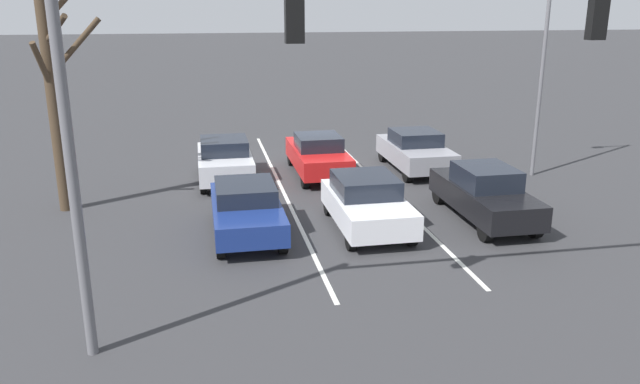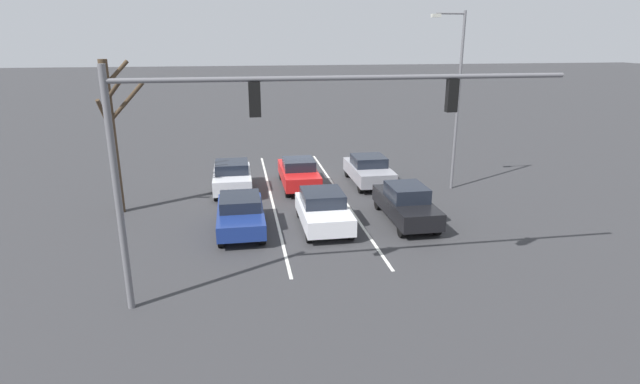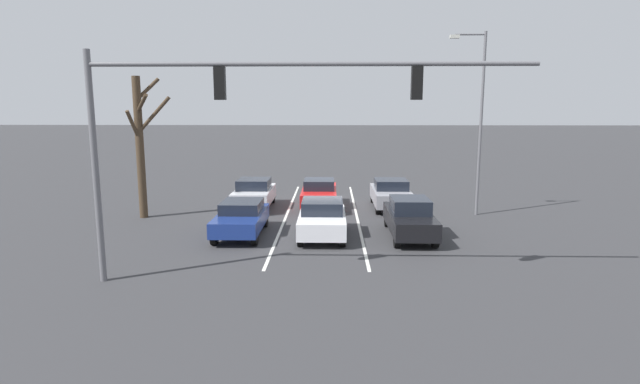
% 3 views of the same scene
% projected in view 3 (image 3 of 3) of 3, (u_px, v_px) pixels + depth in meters
% --- Properties ---
extents(ground_plane, '(240.00, 240.00, 0.00)m').
position_uv_depth(ground_plane, '(323.00, 204.00, 27.85)').
color(ground_plane, '#333335').
extents(lane_stripe_left_divider, '(0.12, 17.58, 0.01)m').
position_uv_depth(lane_stripe_left_divider, '(356.00, 215.00, 25.06)').
color(lane_stripe_left_divider, silver).
rests_on(lane_stripe_left_divider, ground_plane).
extents(lane_stripe_center_divider, '(0.12, 17.58, 0.01)m').
position_uv_depth(lane_stripe_center_divider, '(287.00, 214.00, 25.14)').
color(lane_stripe_center_divider, silver).
rests_on(lane_stripe_center_divider, ground_plane).
extents(car_navy_rightlane_front, '(1.86, 4.26, 1.43)m').
position_uv_depth(car_navy_rightlane_front, '(241.00, 217.00, 21.05)').
color(car_navy_rightlane_front, navy).
rests_on(car_navy_rightlane_front, ground_plane).
extents(car_black_leftlane_front, '(1.73, 4.59, 1.64)m').
position_uv_depth(car_black_leftlane_front, '(410.00, 217.00, 20.79)').
color(car_black_leftlane_front, black).
rests_on(car_black_leftlane_front, ground_plane).
extents(car_white_midlane_front, '(1.91, 4.00, 1.52)m').
position_uv_depth(car_white_midlane_front, '(322.00, 218.00, 20.79)').
color(car_white_midlane_front, silver).
rests_on(car_white_midlane_front, ground_plane).
extents(car_gray_leftlane_second, '(1.92, 4.28, 1.54)m').
position_uv_depth(car_gray_leftlane_second, '(391.00, 194.00, 26.63)').
color(car_gray_leftlane_second, gray).
rests_on(car_gray_leftlane_second, ground_plane).
extents(car_silver_rightlane_second, '(1.89, 4.02, 1.57)m').
position_uv_depth(car_silver_rightlane_second, '(254.00, 193.00, 26.62)').
color(car_silver_rightlane_second, silver).
rests_on(car_silver_rightlane_second, ground_plane).
extents(car_red_midlane_second, '(1.81, 4.50, 1.55)m').
position_uv_depth(car_red_midlane_second, '(319.00, 193.00, 26.71)').
color(car_red_midlane_second, red).
rests_on(car_red_midlane_second, ground_plane).
extents(traffic_signal_gantry, '(13.13, 0.37, 7.02)m').
position_uv_depth(traffic_signal_gantry, '(226.00, 111.00, 14.64)').
color(traffic_signal_gantry, slate).
rests_on(traffic_signal_gantry, ground_plane).
extents(street_lamp_left_shoulder, '(1.75, 0.24, 8.91)m').
position_uv_depth(street_lamp_left_shoulder, '(478.00, 113.00, 24.27)').
color(street_lamp_left_shoulder, slate).
rests_on(street_lamp_left_shoulder, ground_plane).
extents(bare_tree_near, '(1.92, 1.55, 6.80)m').
position_uv_depth(bare_tree_near, '(141.00, 142.00, 23.87)').
color(bare_tree_near, '#423323').
rests_on(bare_tree_near, ground_plane).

